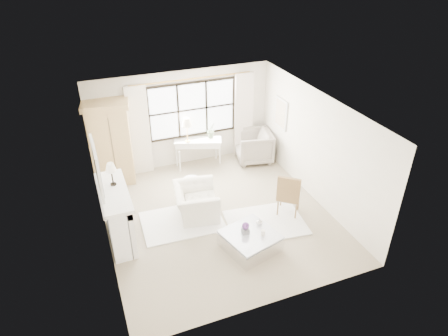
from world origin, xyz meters
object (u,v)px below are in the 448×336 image
(console_table, at_px, (198,152))
(coffee_table, at_px, (250,241))
(armoire, at_px, (111,143))
(club_armchair, at_px, (196,202))

(console_table, xyz_separation_m, coffee_table, (-0.10, -3.74, -0.22))
(armoire, bearing_deg, coffee_table, -50.13)
(console_table, bearing_deg, coffee_table, -71.68)
(armoire, relative_size, club_armchair, 2.03)
(armoire, relative_size, coffee_table, 1.83)
(armoire, distance_m, club_armchair, 2.79)
(console_table, relative_size, coffee_table, 1.12)
(armoire, xyz_separation_m, console_table, (2.32, 0.02, -0.74))
(club_armchair, bearing_deg, coffee_table, -145.88)
(armoire, bearing_deg, club_armchair, -45.97)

